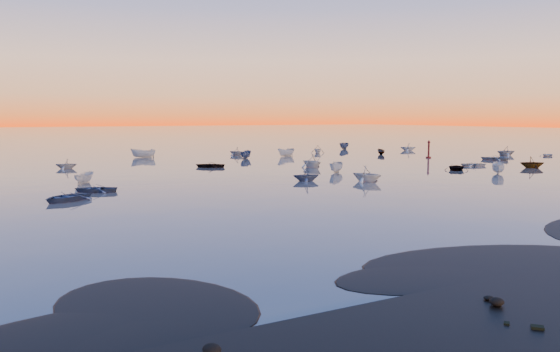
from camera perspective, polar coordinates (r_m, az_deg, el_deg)
ground at (r=123.25m, az=-14.81°, el=2.64°), size 600.00×600.00×0.00m
moored_fleet at (r=78.64m, az=-6.37°, el=0.89°), size 124.00×58.00×1.20m
boat_near_center at (r=75.19m, az=21.79°, el=0.24°), size 3.97×4.17×1.40m
boat_near_right at (r=78.63m, az=3.35°, el=0.91°), size 4.17×2.42×1.37m
channel_marker at (r=100.08m, az=15.27°, el=2.59°), size 0.93×0.93×3.30m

